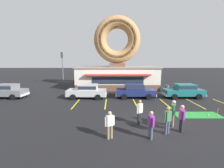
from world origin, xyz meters
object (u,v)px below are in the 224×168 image
Objects in this scene: car_silver at (87,91)px; car_navy at (135,90)px; golf_ball at (193,114)px; traffic_light_pole at (62,64)px; pedestrian_leather_jacket_man at (140,111)px; putting_flag_pin at (218,110)px; pedestrian_beanie_man at (167,119)px; pedestrian_crossing_woman at (110,124)px; pedestrian_clipboard_woman at (182,117)px; car_grey at (6,90)px; trash_bin at (167,89)px; car_teal at (184,90)px; pedestrian_hooded_kid at (173,112)px; pedestrian_blue_sweater_man at (151,124)px.

car_navy is (5.50, 0.18, 0.00)m from car_silver.
traffic_light_pole is at bearing 135.35° from golf_ball.
pedestrian_leather_jacket_man is 0.29× the size of traffic_light_pole.
car_navy is (-5.67, 5.75, 0.43)m from putting_flag_pin.
pedestrian_crossing_woman is at bearing -170.87° from pedestrian_beanie_man.
pedestrian_clipboard_woman is at bearing -79.79° from car_navy.
car_grey is at bearing 152.55° from pedestrian_leather_jacket_man.
putting_flag_pin is 0.56× the size of trash_bin.
pedestrian_hooded_kid reaches higher than car_teal.
car_teal is 20.54m from car_grey.
pedestrian_blue_sweater_man is 0.27× the size of traffic_light_pole.
pedestrian_hooded_kid is 1.27m from pedestrian_beanie_man.
golf_ball is 0.01× the size of car_teal.
golf_ball is at bearing -16.00° from car_grey.
pedestrian_hooded_kid is 0.30× the size of traffic_light_pole.
pedestrian_leather_jacket_man is at bearing -131.24° from car_teal.
putting_flag_pin is 6.69m from pedestrian_leather_jacket_man.
pedestrian_beanie_man is (-3.34, -3.27, 0.86)m from golf_ball.
car_teal is 11.18m from car_silver.
pedestrian_blue_sweater_man is at bearing -139.37° from golf_ball.
pedestrian_hooded_kid is at bearing 104.60° from pedestrian_clipboard_woman.
pedestrian_beanie_man is at bearing -29.27° from car_grey.
car_silver is 10.36m from pedestrian_blue_sweater_man.
pedestrian_hooded_kid reaches higher than pedestrian_beanie_man.
pedestrian_hooded_kid reaches higher than trash_bin.
pedestrian_crossing_woman reaches higher than golf_ball.
pedestrian_blue_sweater_man is at bearing -32.72° from car_grey.
pedestrian_beanie_man is (0.58, -8.73, 0.04)m from car_navy.
putting_flag_pin is 0.12× the size of car_grey.
golf_ball is 0.01× the size of traffic_light_pole.
car_grey reaches higher than golf_ball.
pedestrian_blue_sweater_man is 1.24m from pedestrian_beanie_man.
putting_flag_pin is 8.09m from car_navy.
pedestrian_blue_sweater_man is (14.33, -9.21, 0.00)m from car_grey.
golf_ball is 0.01× the size of car_grey.
car_grey is (-20.53, 5.68, 0.43)m from putting_flag_pin.
golf_ball is at bearing 40.63° from pedestrian_blue_sweater_man.
car_grey is at bearing 154.77° from pedestrian_hooded_kid.
car_teal is 11.18m from pedestrian_blue_sweater_man.
pedestrian_leather_jacket_man is at bearing -157.87° from golf_ball.
traffic_light_pole is at bearing 125.53° from pedestrian_clipboard_woman.
car_grey is 2.80× the size of pedestrian_beanie_man.
pedestrian_leather_jacket_man is 1.93m from pedestrian_beanie_man.
pedestrian_beanie_man reaches higher than golf_ball.
pedestrian_blue_sweater_man is 1.63× the size of trash_bin.
car_navy is at bearing 73.28° from pedestrian_crossing_woman.
pedestrian_beanie_man reaches higher than pedestrian_blue_sweater_man.
car_teal is at bearing -29.56° from traffic_light_pole.
golf_ball is 0.02× the size of pedestrian_leather_jacket_man.
pedestrian_clipboard_woman is (16.39, -8.39, 0.06)m from car_grey.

